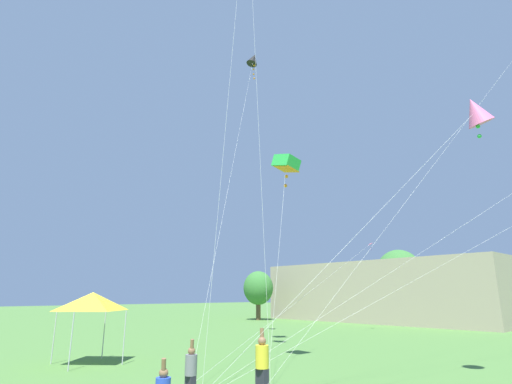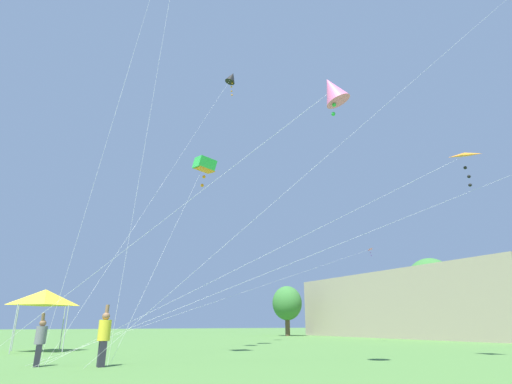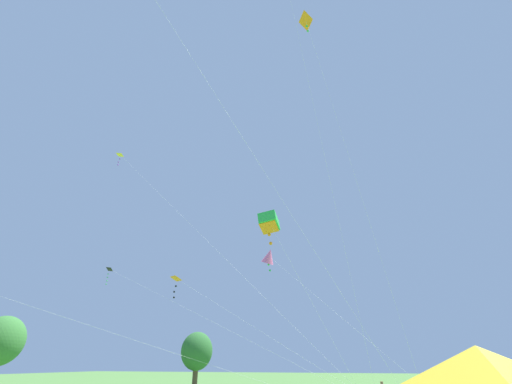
# 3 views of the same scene
# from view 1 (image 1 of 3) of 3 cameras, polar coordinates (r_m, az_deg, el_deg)

# --- Properties ---
(distant_building) EXTENTS (28.34, 15.22, 6.87)m
(distant_building) POSITION_cam_1_polar(r_m,az_deg,el_deg) (54.07, 19.04, -13.34)
(distant_building) COLOR tan
(distant_building) RESTS_ON ground
(tree_far_centre) EXTENTS (5.50, 4.95, 8.30)m
(tree_far_centre) POSITION_cam_1_polar(r_m,az_deg,el_deg) (50.83, 19.81, -11.08)
(tree_far_centre) COLOR brown
(tree_far_centre) RESTS_ON ground
(tree_far_right) EXTENTS (4.01, 3.61, 6.05)m
(tree_far_right) POSITION_cam_1_polar(r_m,az_deg,el_deg) (52.52, 0.32, -13.57)
(tree_far_right) COLOR brown
(tree_far_right) RESTS_ON ground
(festival_tent) EXTENTS (2.68, 2.68, 3.27)m
(festival_tent) POSITION_cam_1_polar(r_m,az_deg,el_deg) (21.54, -22.33, -14.27)
(festival_tent) COLOR #B7B7BC
(festival_tent) RESTS_ON ground
(person_grey_shirt) EXTENTS (0.37, 0.37, 1.81)m
(person_grey_shirt) POSITION_cam_1_polar(r_m,az_deg,el_deg) (13.72, -9.29, -23.89)
(person_grey_shirt) COLOR #282833
(person_grey_shirt) RESTS_ON ground
(person_yellow_shirt) EXTENTS (0.43, 0.43, 2.10)m
(person_yellow_shirt) POSITION_cam_1_polar(r_m,az_deg,el_deg) (14.04, 0.88, -23.25)
(person_yellow_shirt) COLOR #282833
(person_yellow_shirt) RESTS_ON ground
(kite_pink_diamond_0) EXTENTS (5.17, 11.56, 11.00)m
(kite_pink_diamond_0) POSITION_cam_1_polar(r_m,az_deg,el_deg) (18.40, 28.89, 10.05)
(kite_pink_diamond_0) COLOR silver
(kite_pink_diamond_0) RESTS_ON ground
(kite_black_diamond_1) EXTENTS (10.46, 12.29, 22.65)m
(kite_black_diamond_1) POSITION_cam_1_polar(r_m,az_deg,el_deg) (34.72, -0.39, 18.40)
(kite_black_diamond_1) COLOR silver
(kite_black_diamond_1) RESTS_ON ground
(kite_green_box_3) EXTENTS (3.68, 4.90, 10.17)m
(kite_green_box_3) POSITION_cam_1_polar(r_m,az_deg,el_deg) (20.47, 4.34, 4.06)
(kite_green_box_3) COLOR silver
(kite_green_box_3) RESTS_ON ground
(kite_pink_delta_7) EXTENTS (8.51, 25.43, 7.75)m
(kite_pink_delta_7) POSITION_cam_1_polar(r_m,az_deg,el_deg) (36.81, 15.50, -7.58)
(kite_pink_delta_7) COLOR silver
(kite_pink_delta_7) RESTS_ON ground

